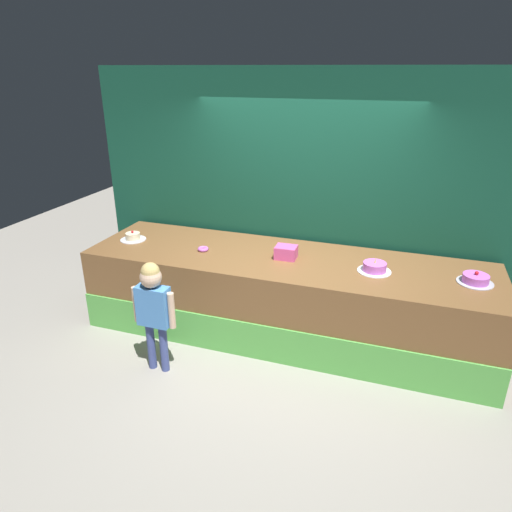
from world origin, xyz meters
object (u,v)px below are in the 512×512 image
at_px(cake_left, 133,237).
at_px(cake_center, 375,268).
at_px(donut, 203,249).
at_px(pink_box, 286,252).
at_px(cake_right, 476,279).
at_px(child_figure, 153,303).

xyz_separation_m(cake_left, cake_center, (2.80, 0.00, 0.01)).
height_order(donut, cake_left, cake_left).
xyz_separation_m(pink_box, cake_right, (1.87, -0.01, -0.03)).
height_order(cake_left, cake_right, cake_right).
bearing_deg(pink_box, cake_center, -2.97).
bearing_deg(donut, child_figure, -93.84).
bearing_deg(cake_right, donut, -178.21).
height_order(child_figure, cake_left, child_figure).
xyz_separation_m(child_figure, cake_right, (2.86, 1.08, 0.21)).
bearing_deg(cake_right, cake_left, -179.29).
xyz_separation_m(pink_box, cake_center, (0.93, -0.05, -0.02)).
distance_m(cake_left, cake_center, 2.80).
bearing_deg(child_figure, cake_right, 20.58).
relative_size(pink_box, cake_right, 0.67).
relative_size(donut, cake_left, 0.40).
distance_m(child_figure, cake_center, 2.20).
xyz_separation_m(pink_box, cake_left, (-1.87, -0.05, -0.03)).
bearing_deg(cake_right, pink_box, 179.82).
bearing_deg(donut, pink_box, 5.72).
height_order(pink_box, cake_center, cake_center).
relative_size(cake_left, cake_right, 0.90).
xyz_separation_m(donut, cake_center, (1.87, 0.05, 0.02)).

